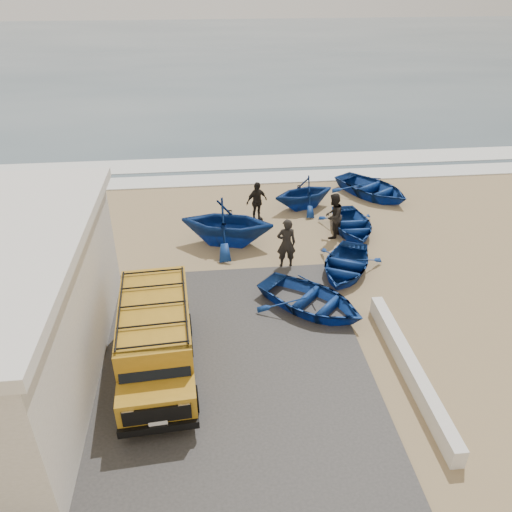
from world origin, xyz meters
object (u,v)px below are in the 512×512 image
parapet (410,368)px  van (156,337)px  boat_near_left (311,300)px  boat_far_right (372,188)px  boat_far_left (304,192)px  fisherman_middle (333,216)px  fisherman_back (257,202)px  boat_mid_left (227,222)px  boat_near_right (345,264)px  fisherman_front (286,243)px  boat_mid_right (352,224)px

parapet → van: 7.00m
boat_near_left → boat_far_right: 10.10m
boat_near_left → boat_far_left: (1.25, 7.86, 0.39)m
fisherman_middle → fisherman_back: 3.49m
fisherman_back → fisherman_middle: bearing=-60.6°
van → fisherman_middle: bearing=43.5°
parapet → boat_mid_left: boat_mid_left is taller
boat_mid_left → boat_far_right: (7.30, 4.09, -0.57)m
boat_near_right → boat_far_left: (-0.46, 5.75, 0.43)m
fisherman_back → boat_mid_left: bearing=-153.0°
fisherman_front → van: bearing=48.7°
parapet → boat_mid_left: bearing=119.4°
van → boat_mid_right: bearing=41.1°
boat_far_left → fisherman_front: size_ratio=1.49×
boat_far_left → boat_far_right: boat_far_left is taller
boat_near_left → fisherman_front: fisherman_front is taller
boat_far_right → fisherman_back: 6.26m
boat_near_right → boat_far_left: boat_far_left is taller
fisherman_middle → boat_mid_left: bearing=-53.7°
van → boat_near_left: bearing=21.7°
boat_mid_left → boat_far_left: bearing=-35.5°
boat_near_right → boat_far_right: (3.13, 6.76, 0.07)m
boat_mid_right → boat_far_right: boat_far_right is taller
fisherman_front → fisherman_middle: size_ratio=1.03×
parapet → van: size_ratio=1.22×
parapet → boat_near_left: boat_near_left is taller
boat_near_left → fisherman_middle: (1.90, 4.92, 0.58)m
boat_mid_right → boat_far_left: size_ratio=1.15×
van → boat_near_left: size_ratio=1.33×
boat_far_left → boat_near_left: bearing=-27.7°
van → fisherman_back: size_ratio=2.75×
fisherman_front → boat_far_left: bearing=-108.1°
boat_near_left → boat_mid_left: 5.41m
boat_far_right → fisherman_back: bearing=166.3°
fisherman_back → boat_far_right: bearing=-8.6°
boat_near_left → boat_mid_left: size_ratio=0.99×
boat_near_left → boat_far_left: bearing=34.4°
boat_mid_left → boat_mid_right: boat_mid_left is taller
fisherman_middle → boat_near_right: bearing=30.7°
parapet → boat_mid_right: bearing=85.1°
van → boat_far_right: 14.73m
parapet → boat_far_right: boat_far_right is taller
parapet → fisherman_back: bearing=107.3°
boat_mid_right → fisherman_front: fisherman_front is taller
boat_near_right → fisherman_middle: 2.88m
boat_far_right → boat_near_right: bearing=-147.9°
parapet → fisherman_back: fisherman_back is taller
boat_far_left → boat_far_right: 3.75m
boat_mid_left → fisherman_back: (1.42, 2.02, -0.08)m
fisherman_middle → fisherman_back: bearing=-88.2°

